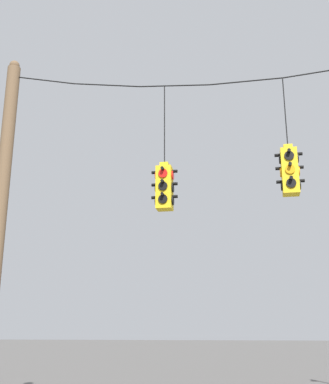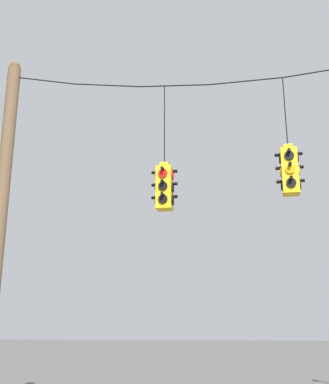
{
  "view_description": "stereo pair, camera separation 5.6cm",
  "coord_description": "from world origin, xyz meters",
  "views": [
    {
      "loc": [
        0.05,
        -9.95,
        1.83
      ],
      "look_at": [
        -1.88,
        -0.01,
        4.77
      ],
      "focal_mm": 45.0,
      "sensor_mm": 36.0,
      "label": 1
    },
    {
      "loc": [
        0.1,
        -9.94,
        1.83
      ],
      "look_at": [
        -1.88,
        -0.01,
        4.77
      ],
      "focal_mm": 45.0,
      "sensor_mm": 36.0,
      "label": 2
    }
  ],
  "objects": [
    {
      "name": "span_wire",
      "position": [
        -0.0,
        -0.01,
        7.54
      ],
      "size": [
        11.58,
        0.03,
        0.78
      ],
      "color": "black"
    },
    {
      "name": "traffic_light_over_intersection",
      "position": [
        0.81,
        -0.01,
        5.09
      ],
      "size": [
        0.58,
        0.58,
        2.72
      ],
      "color": "yellow"
    },
    {
      "name": "traffic_light_near_right_pole",
      "position": [
        -1.88,
        -0.01,
        4.89
      ],
      "size": [
        0.58,
        0.58,
        2.98
      ],
      "color": "yellow"
    }
  ]
}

